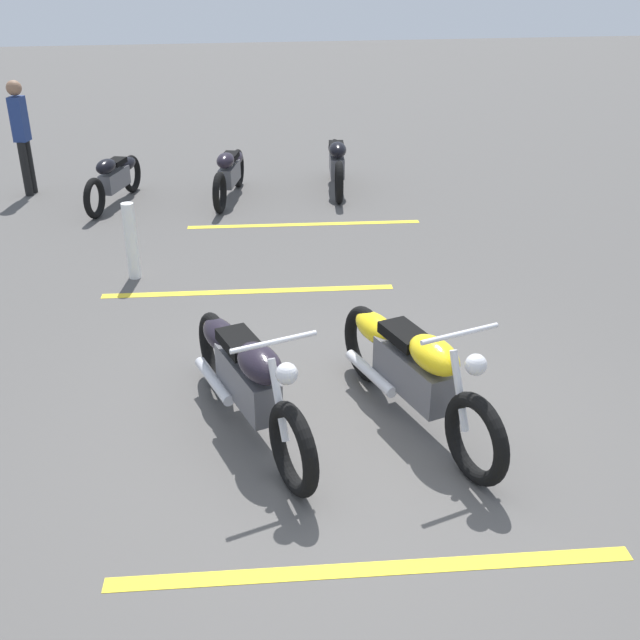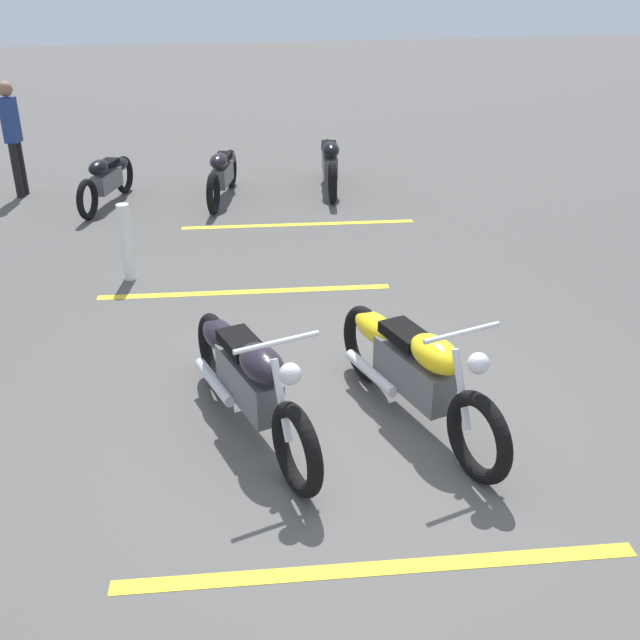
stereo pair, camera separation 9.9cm
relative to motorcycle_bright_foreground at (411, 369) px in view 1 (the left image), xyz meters
name	(u,v)px [view 1 (the left image)]	position (x,y,z in m)	size (l,w,h in m)	color
ground_plane	(339,446)	(-0.26, 0.61, -0.46)	(60.00, 60.00, 0.00)	#514F4C
motorcycle_bright_foreground	(411,369)	(0.00, 0.00, 0.00)	(2.17, 0.84, 1.04)	black
motorcycle_dark_foreground	(246,377)	(0.09, 1.27, 0.00)	(2.17, 0.85, 1.04)	black
motorcycle_row_far_left	(337,162)	(6.63, -0.70, -0.03)	(2.10, 0.44, 0.79)	black
motorcycle_row_left	(230,172)	(6.39, 0.99, -0.05)	(1.94, 0.62, 0.75)	black
motorcycle_row_center	(115,177)	(6.41, 2.69, -0.07)	(1.83, 0.72, 0.72)	black
bystander_near_row	(21,132)	(7.14, 4.04, 0.49)	(0.28, 0.24, 1.71)	black
bollard_post	(131,241)	(3.39, 2.29, -0.02)	(0.14, 0.14, 0.88)	white
parking_stripe_near	(373,569)	(-1.54, 0.66, -0.46)	(3.20, 0.12, 0.01)	yellow
parking_stripe_mid	(249,291)	(2.76, 1.03, -0.46)	(3.20, 0.12, 0.01)	yellow
parking_stripe_far	(304,224)	(4.94, 0.08, -0.46)	(3.20, 0.12, 0.01)	yellow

